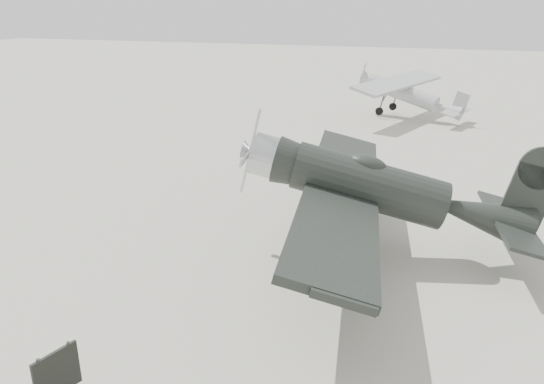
% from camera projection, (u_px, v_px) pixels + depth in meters
% --- Properties ---
extents(ground, '(160.00, 160.00, 0.00)m').
position_uv_depth(ground, '(266.00, 292.00, 14.23)').
color(ground, '#ADAB99').
rests_on(ground, ground).
extents(lowwing_monoplane, '(8.93, 12.46, 4.00)m').
position_uv_depth(lowwing_monoplane, '(382.00, 190.00, 15.63)').
color(lowwing_monoplane, black).
rests_on(lowwing_monoplane, ground).
extents(highwing_monoplane, '(7.43, 10.28, 2.94)m').
position_uv_depth(highwing_monoplane, '(407.00, 90.00, 34.55)').
color(highwing_monoplane, '#A6A9AB').
rests_on(highwing_monoplane, ground).
extents(sign_board, '(0.34, 0.91, 1.35)m').
position_uv_depth(sign_board, '(57.00, 374.00, 9.90)').
color(sign_board, '#333333').
rests_on(sign_board, ground).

